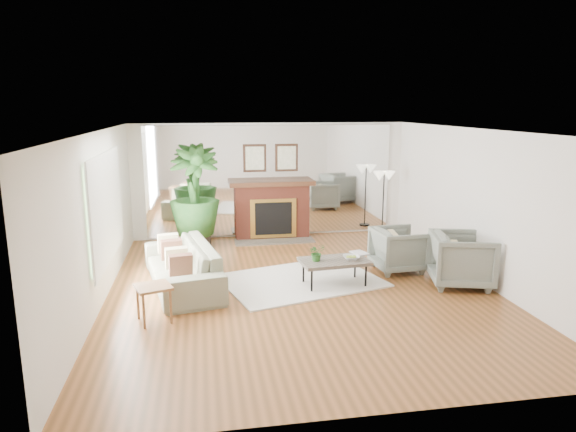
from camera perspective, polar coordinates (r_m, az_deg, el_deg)
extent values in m
plane|color=brown|center=(8.30, 1.38, -8.03)|extent=(7.00, 7.00, 0.00)
cube|color=white|center=(7.95, -20.23, -0.31)|extent=(0.02, 7.00, 2.50)
cube|color=white|center=(9.01, 20.44, 1.07)|extent=(0.02, 7.00, 2.50)
cube|color=white|center=(11.35, -1.95, 3.99)|extent=(6.00, 0.02, 2.50)
cube|color=silver|center=(11.33, -1.94, 3.97)|extent=(5.40, 0.04, 2.40)
cube|color=#B2E09E|center=(8.31, -19.59, 0.96)|extent=(0.04, 2.40, 1.50)
cube|color=maroon|center=(11.26, -1.79, 0.56)|extent=(1.60, 0.40, 1.20)
cube|color=gold|center=(11.08, -1.63, -0.26)|extent=(1.00, 0.04, 0.85)
cube|color=black|center=(11.06, -1.62, -0.28)|extent=(0.80, 0.04, 0.70)
cube|color=#62594E|center=(11.05, -1.52, -2.77)|extent=(1.70, 0.55, 0.03)
cube|color=#4D2818|center=(11.13, -1.79, 3.67)|extent=(1.85, 0.46, 0.10)
cube|color=#301D12|center=(11.19, -3.72, 6.43)|extent=(0.50, 0.04, 0.60)
cube|color=#301D12|center=(11.28, -0.16, 6.50)|extent=(0.50, 0.04, 0.60)
cube|color=silver|center=(8.62, 1.43, -7.16)|extent=(2.88, 2.39, 0.03)
cube|color=#62594E|center=(8.33, 5.19, -5.05)|extent=(1.14, 0.73, 0.05)
cylinder|color=black|center=(8.05, 2.66, -7.25)|extent=(0.03, 0.03, 0.38)
cylinder|color=black|center=(8.36, 8.64, -6.64)|extent=(0.03, 0.03, 0.38)
cylinder|color=black|center=(8.46, 1.73, -6.27)|extent=(0.03, 0.03, 0.38)
cylinder|color=black|center=(8.75, 7.46, -5.73)|extent=(0.03, 0.03, 0.38)
imported|color=gray|center=(8.47, -11.69, -5.40)|extent=(1.37, 2.50, 0.69)
imported|color=gray|center=(9.26, 12.18, -3.65)|extent=(0.89, 0.87, 0.77)
imported|color=gray|center=(8.77, 18.75, -4.60)|extent=(1.16, 1.14, 0.87)
cube|color=#9A693D|center=(7.16, -14.76, -7.62)|extent=(0.56, 0.56, 0.04)
cylinder|color=#9A693D|center=(7.06, -15.73, -10.16)|extent=(0.04, 0.04, 0.48)
cylinder|color=#9A693D|center=(7.13, -12.90, -9.77)|extent=(0.04, 0.04, 0.48)
cylinder|color=#9A693D|center=(7.38, -16.34, -9.19)|extent=(0.04, 0.04, 0.48)
cylinder|color=#9A693D|center=(7.45, -13.64, -8.82)|extent=(0.04, 0.04, 0.48)
cylinder|color=black|center=(10.62, -10.16, -2.48)|extent=(0.60, 0.60, 0.43)
imported|color=#336023|center=(10.42, -10.36, 2.66)|extent=(1.06, 1.06, 1.76)
cylinder|color=black|center=(11.53, 10.37, -2.32)|extent=(0.25, 0.25, 0.04)
cylinder|color=black|center=(11.38, 10.51, 1.07)|extent=(0.03, 0.03, 1.43)
cone|color=beige|center=(11.24, 10.12, 4.40)|extent=(0.27, 0.27, 0.20)
cone|color=beige|center=(11.31, 11.15, 4.41)|extent=(0.27, 0.27, 0.20)
imported|color=#336023|center=(8.20, 3.21, -4.05)|extent=(0.31, 0.29, 0.28)
imported|color=#9A693D|center=(8.35, 7.03, -4.62)|extent=(0.27, 0.27, 0.07)
imported|color=#9A693D|center=(8.63, 7.33, -4.20)|extent=(0.31, 0.36, 0.02)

